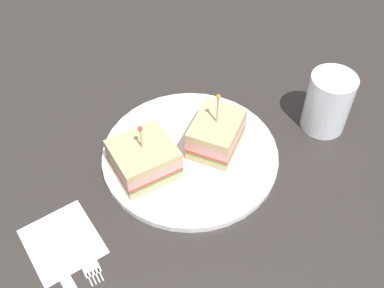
% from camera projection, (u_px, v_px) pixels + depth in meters
% --- Properties ---
extents(ground_plane, '(1.18, 1.18, 0.02)m').
position_uv_depth(ground_plane, '(192.00, 161.00, 0.75)').
color(ground_plane, '#2D2826').
extents(plate, '(0.28, 0.28, 0.01)m').
position_uv_depth(plate, '(192.00, 155.00, 0.74)').
color(plate, white).
rests_on(plate, ground_plane).
extents(sandwich_half_front, '(0.12, 0.12, 0.10)m').
position_uv_depth(sandwich_half_front, '(146.00, 159.00, 0.69)').
color(sandwich_half_front, tan).
rests_on(sandwich_half_front, plate).
extents(sandwich_half_back, '(0.10, 0.11, 0.11)m').
position_uv_depth(sandwich_half_back, '(218.00, 134.00, 0.72)').
color(sandwich_half_back, tan).
rests_on(sandwich_half_back, plate).
extents(drink_glass, '(0.07, 0.07, 0.10)m').
position_uv_depth(drink_glass, '(329.00, 105.00, 0.75)').
color(drink_glass, silver).
rests_on(drink_glass, ground_plane).
extents(napkin, '(0.14, 0.14, 0.00)m').
position_uv_depth(napkin, '(64.00, 241.00, 0.64)').
color(napkin, white).
rests_on(napkin, ground_plane).
extents(fork, '(0.07, 0.11, 0.00)m').
position_uv_depth(fork, '(88.00, 256.00, 0.62)').
color(fork, silver).
rests_on(fork, ground_plane).
extents(knife, '(0.08, 0.11, 0.00)m').
position_uv_depth(knife, '(61.00, 267.00, 0.61)').
color(knife, silver).
rests_on(knife, ground_plane).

